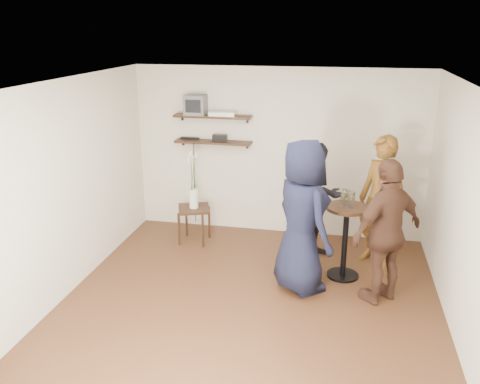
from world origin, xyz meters
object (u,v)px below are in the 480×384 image
object	(u,v)px
drinks_table	(346,232)
person_navy	(302,217)
crt_monitor	(196,105)
radio	(220,138)
person_dark	(317,202)
person_brown	(387,232)
side_table	(194,213)
dvd_deck	(223,114)
person_plaid	(380,201)

from	to	relation	value
drinks_table	person_navy	bearing A→B (deg)	-141.59
crt_monitor	radio	size ratio (longest dim) A/B	1.45
crt_monitor	person_navy	world-z (taller)	crt_monitor
radio	person_dark	distance (m)	1.85
crt_monitor	person_brown	distance (m)	3.51
radio	crt_monitor	bearing A→B (deg)	180.00
side_table	person_dark	distance (m)	1.88
dvd_deck	person_brown	world-z (taller)	dvd_deck
side_table	person_navy	distance (m)	2.11
crt_monitor	person_dark	xyz separation A→B (m)	(1.93, -0.72, -1.18)
person_plaid	person_brown	world-z (taller)	person_plaid
dvd_deck	person_dark	world-z (taller)	dvd_deck
crt_monitor	side_table	world-z (taller)	crt_monitor
person_navy	person_brown	xyz separation A→B (m)	(1.00, -0.08, -0.08)
radio	side_table	distance (m)	1.23
crt_monitor	drinks_table	bearing A→B (deg)	-28.31
crt_monitor	person_navy	xyz separation A→B (m)	(1.81, -1.69, -1.06)
person_dark	person_navy	distance (m)	0.99
radio	person_dark	world-z (taller)	person_dark
crt_monitor	person_navy	size ratio (longest dim) A/B	0.17
side_table	person_dark	world-z (taller)	person_dark
radio	side_table	world-z (taller)	radio
person_dark	person_brown	bearing A→B (deg)	-87.40
side_table	person_plaid	world-z (taller)	person_plaid
drinks_table	person_plaid	world-z (taller)	person_plaid
dvd_deck	person_brown	bearing A→B (deg)	-36.58
drinks_table	person_dark	world-z (taller)	person_dark
person_dark	person_navy	size ratio (longest dim) A/B	0.87
radio	person_brown	distance (m)	3.08
person_plaid	person_dark	xyz separation A→B (m)	(-0.86, 0.02, -0.07)
crt_monitor	person_dark	bearing A→B (deg)	-20.40
person_navy	radio	bearing A→B (deg)	2.06
crt_monitor	person_navy	distance (m)	2.69
side_table	person_dark	size ratio (longest dim) A/B	0.35
dvd_deck	person_plaid	world-z (taller)	dvd_deck
drinks_table	person_brown	xyz separation A→B (m)	(0.46, -0.50, 0.25)
radio	person_plaid	distance (m)	2.60
crt_monitor	person_navy	bearing A→B (deg)	-43.03
person_dark	dvd_deck	bearing A→B (deg)	117.29
radio	person_plaid	size ratio (longest dim) A/B	0.12
drinks_table	radio	bearing A→B (deg)	147.42
side_table	drinks_table	world-z (taller)	drinks_table
crt_monitor	side_table	bearing A→B (deg)	-80.54
side_table	person_plaid	xyz separation A→B (m)	(2.69, -0.18, 0.44)
radio	person_plaid	bearing A→B (deg)	-17.03
dvd_deck	side_table	distance (m)	1.58
person_plaid	person_dark	world-z (taller)	person_plaid
person_plaid	person_navy	xyz separation A→B (m)	(-0.98, -0.95, 0.05)
person_plaid	person_navy	distance (m)	1.36
dvd_deck	person_dark	xyz separation A→B (m)	(1.51, -0.72, -1.06)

